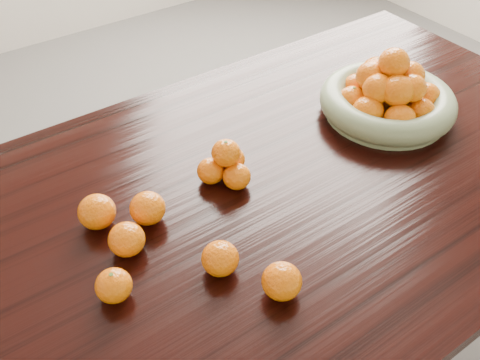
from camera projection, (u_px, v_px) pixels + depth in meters
dining_table at (231, 233)px, 1.21m from camera, size 2.00×1.00×0.75m
fruit_bowl at (388, 97)px, 1.37m from camera, size 0.35×0.35×0.19m
orange_pyramid at (226, 165)px, 1.18m from camera, size 0.12×0.12×0.10m
loose_orange_0 at (114, 286)px, 0.95m from camera, size 0.07×0.07×0.06m
loose_orange_1 at (220, 258)px, 0.99m from camera, size 0.07×0.07×0.07m
loose_orange_2 at (282, 281)px, 0.95m from camera, size 0.07×0.07×0.07m
loose_orange_3 at (97, 212)px, 1.08m from camera, size 0.08×0.08×0.07m
loose_orange_4 at (148, 208)px, 1.09m from camera, size 0.07×0.07×0.07m
loose_orange_5 at (127, 239)px, 1.03m from camera, size 0.07×0.07×0.07m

